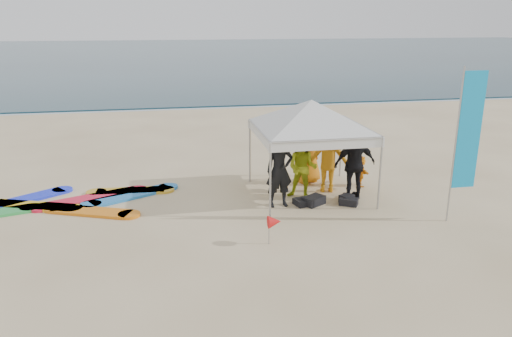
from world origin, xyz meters
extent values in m
plane|color=beige|center=(0.00, 0.00, 0.00)|extent=(120.00, 120.00, 0.00)
cube|color=#0C2633|center=(0.00, 60.00, 0.04)|extent=(160.00, 84.00, 0.08)
cube|color=silver|center=(0.00, 18.20, 0.00)|extent=(160.00, 1.20, 0.01)
imported|color=black|center=(1.12, 3.16, 0.95)|extent=(0.73, 0.52, 1.90)
imported|color=#A9B91A|center=(1.86, 3.62, 0.83)|extent=(1.01, 0.93, 1.66)
imported|color=orange|center=(2.69, 4.02, 0.96)|extent=(1.39, 1.02, 1.92)
imported|color=black|center=(3.17, 3.31, 0.96)|extent=(1.15, 0.53, 1.91)
imported|color=orange|center=(2.40, 4.83, 0.93)|extent=(1.08, 0.95, 1.85)
imported|color=orange|center=(3.77, 4.27, 0.44)|extent=(0.37, 0.85, 0.88)
cylinder|color=#A5A5A8|center=(0.74, 5.23, 0.92)|extent=(0.05, 0.05, 1.85)
cylinder|color=#A5A5A8|center=(3.51, 5.23, 0.92)|extent=(0.05, 0.05, 1.85)
cylinder|color=#A5A5A8|center=(0.74, 2.47, 0.92)|extent=(0.05, 0.05, 1.85)
cylinder|color=#A5A5A8|center=(3.51, 2.47, 0.92)|extent=(0.05, 0.05, 1.85)
cube|color=silver|center=(2.12, 2.47, 1.73)|extent=(2.87, 0.02, 0.24)
cube|color=silver|center=(2.12, 5.23, 1.73)|extent=(2.87, 0.02, 0.24)
cube|color=silver|center=(0.74, 3.85, 1.73)|extent=(0.02, 2.87, 0.24)
cube|color=silver|center=(3.51, 3.85, 1.73)|extent=(0.02, 2.87, 0.24)
pyramid|color=silver|center=(2.12, 3.85, 2.58)|extent=(3.92, 3.92, 0.74)
cylinder|color=#A5A5A8|center=(4.79, 1.45, 1.81)|extent=(0.04, 0.04, 3.61)
cube|color=#0E9EE2|center=(5.10, 1.45, 2.17)|extent=(0.57, 0.03, 2.68)
cylinder|color=#A5A5A8|center=(0.39, 1.00, 0.30)|extent=(0.02, 0.02, 0.60)
cone|color=red|center=(0.51, 1.00, 0.50)|extent=(0.28, 0.28, 0.28)
cube|color=black|center=(2.02, 3.07, 0.11)|extent=(0.67, 0.60, 0.22)
cube|color=black|center=(2.89, 2.88, 0.09)|extent=(0.55, 0.50, 0.18)
cube|color=black|center=(1.78, 3.10, 0.08)|extent=(0.59, 0.51, 0.16)
cube|color=black|center=(2.91, 3.08, 0.10)|extent=(0.44, 0.41, 0.20)
cube|color=red|center=(-3.67, 4.52, 0.04)|extent=(2.55, 1.47, 0.07)
cube|color=yellow|center=(-5.05, 4.20, 0.04)|extent=(2.21, 1.27, 0.07)
cube|color=orange|center=(-3.53, 3.53, 0.04)|extent=(2.04, 1.26, 0.07)
cube|color=gold|center=(-2.66, 4.91, 0.04)|extent=(1.87, 0.65, 0.07)
cube|color=#1C2EF3|center=(-5.37, 4.75, 0.04)|extent=(2.00, 1.64, 0.07)
cube|color=#2475C2|center=(-2.62, 4.55, 0.04)|extent=(2.22, 1.52, 0.07)
camera|label=1|loc=(-1.69, -8.46, 4.61)|focal=35.00mm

